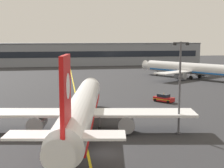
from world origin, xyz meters
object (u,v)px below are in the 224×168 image
Objects in this scene: apron_lamp_post at (180,86)px; safety_cone_by_nose_gear at (72,107)px; service_car_fourth at (164,98)px; airliner_background at (191,69)px; airliner_foreground at (81,109)px.

apron_lamp_post is 23.08× the size of safety_cone_by_nose_gear.
airliner_background is at bearing 58.81° from service_car_fourth.
service_car_fourth is (6.01, 22.81, -5.88)m from apron_lamp_post.
apron_lamp_post reaches higher than service_car_fourth.
airliner_foreground reaches higher than service_car_fourth.
airliner_foreground is at bearing -89.61° from safety_cone_by_nose_gear.
airliner_foreground is 9.35× the size of service_car_fourth.
airliner_foreground is 1.17× the size of airliner_background.
apron_lamp_post is at bearing -115.43° from airliner_background.
airliner_foreground is 70.40m from airliner_background.
airliner_background is at bearing 53.74° from airliner_foreground.
airliner_background is 43.60m from service_car_fourth.
airliner_background is 66.59m from apron_lamp_post.
safety_cone_by_nose_gear is at bearing -136.36° from airliner_background.
safety_cone_by_nose_gear is at bearing 123.10° from apron_lamp_post.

